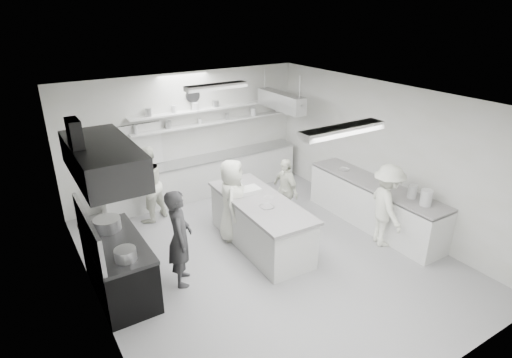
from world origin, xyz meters
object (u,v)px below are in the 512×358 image
stove (119,268)px  right_counter (374,205)px  cook_stove (180,238)px  cook_back (147,185)px  prep_island (260,224)px  back_counter (205,176)px

stove → right_counter: 5.28m
cook_stove → cook_back: bearing=15.6°
prep_island → cook_stove: (-1.79, -0.30, 0.40)m
right_counter → cook_stove: bearing=175.9°
cook_stove → cook_back: 2.48m
stove → cook_back: size_ratio=1.06×
back_counter → cook_stove: 3.67m
right_counter → cook_back: size_ratio=1.95×
prep_island → cook_back: cook_back is taller
cook_stove → stove: bearing=95.2°
back_counter → prep_island: (-0.15, -2.79, 0.00)m
right_counter → back_counter: bearing=124.7°
stove → right_counter: right_counter is taller
stove → cook_back: (1.24, 2.18, 0.40)m
stove → cook_stove: size_ratio=1.04×
right_counter → cook_back: 4.89m
cook_stove → prep_island: bearing=-58.4°
stove → cook_stove: cook_stove is taller
prep_island → right_counter: bearing=-12.0°
stove → back_counter: back_counter is taller
cook_stove → cook_back: (0.27, 2.47, -0.01)m
prep_island → cook_back: (-1.51, 2.16, 0.39)m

